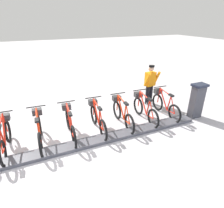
% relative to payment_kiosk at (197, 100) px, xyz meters
% --- Properties ---
extents(ground_plane, '(60.00, 60.00, 0.00)m').
position_rel_payment_kiosk_xyz_m(ground_plane, '(-0.05, 4.72, -0.67)').
color(ground_plane, '#B2ADAD').
extents(dock_rail_base, '(0.44, 8.74, 0.10)m').
position_rel_payment_kiosk_xyz_m(dock_rail_base, '(-0.05, 4.72, -0.62)').
color(dock_rail_base, '#47474C').
rests_on(dock_rail_base, ground).
extents(payment_kiosk, '(0.36, 0.52, 1.28)m').
position_rel_payment_kiosk_xyz_m(payment_kiosk, '(0.00, 0.00, 0.00)').
color(payment_kiosk, '#38383D').
rests_on(payment_kiosk, ground).
extents(bike_docked_0, '(1.72, 0.54, 1.02)m').
position_rel_payment_kiosk_xyz_m(bike_docked_0, '(0.57, 0.94, -0.24)').
color(bike_docked_0, black).
rests_on(bike_docked_0, ground).
extents(bike_docked_1, '(1.72, 0.54, 1.02)m').
position_rel_payment_kiosk_xyz_m(bike_docked_1, '(0.57, 1.83, -0.24)').
color(bike_docked_1, black).
rests_on(bike_docked_1, ground).
extents(bike_docked_2, '(1.72, 0.54, 1.02)m').
position_rel_payment_kiosk_xyz_m(bike_docked_2, '(0.57, 2.71, -0.24)').
color(bike_docked_2, black).
rests_on(bike_docked_2, ground).
extents(bike_docked_3, '(1.72, 0.54, 1.02)m').
position_rel_payment_kiosk_xyz_m(bike_docked_3, '(0.57, 3.59, -0.24)').
color(bike_docked_3, black).
rests_on(bike_docked_3, ground).
extents(bike_docked_4, '(1.72, 0.54, 1.02)m').
position_rel_payment_kiosk_xyz_m(bike_docked_4, '(0.57, 4.47, -0.24)').
color(bike_docked_4, black).
rests_on(bike_docked_4, ground).
extents(bike_docked_5, '(1.72, 0.54, 1.02)m').
position_rel_payment_kiosk_xyz_m(bike_docked_5, '(0.57, 5.36, -0.24)').
color(bike_docked_5, black).
rests_on(bike_docked_5, ground).
extents(bike_docked_6, '(1.72, 0.54, 1.02)m').
position_rel_payment_kiosk_xyz_m(bike_docked_6, '(0.57, 6.24, -0.24)').
color(bike_docked_6, black).
rests_on(bike_docked_6, ground).
extents(worker_near_rack, '(0.49, 0.67, 1.66)m').
position_rel_payment_kiosk_xyz_m(worker_near_rack, '(1.66, 0.91, 0.24)').
color(worker_near_rack, white).
rests_on(worker_near_rack, ground).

